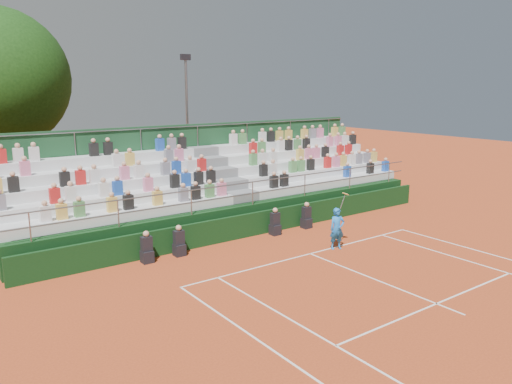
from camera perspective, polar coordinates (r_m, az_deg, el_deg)
ground at (r=19.17m, az=6.21°, el=-7.04°), size 90.00×90.00×0.00m
courtside_wall at (r=21.38m, az=0.47°, el=-3.54°), size 20.00×0.15×1.00m
line_officials at (r=20.10m, az=-2.67°, el=-4.65°), size 8.04×0.40×1.19m
grandstand at (r=23.85m, az=-4.13°, el=-0.48°), size 20.00×5.20×4.40m
tennis_player at (r=19.64m, az=9.25°, el=-4.13°), size 0.88×0.57×2.22m
floodlight_mast at (r=31.07m, az=-7.89°, el=9.11°), size 0.60×0.25×8.10m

